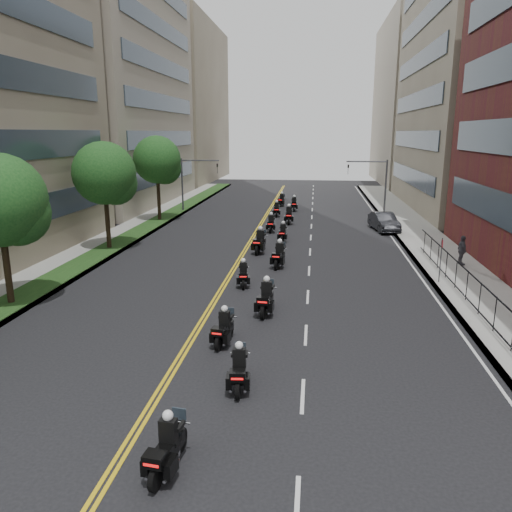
{
  "coord_description": "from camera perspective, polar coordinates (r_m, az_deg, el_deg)",
  "views": [
    {
      "loc": [
        3.39,
        -9.56,
        8.24
      ],
      "look_at": [
        0.4,
        15.91,
        1.87
      ],
      "focal_mm": 35.0,
      "sensor_mm": 36.0,
      "label": 1
    }
  ],
  "objects": [
    {
      "name": "motorcycle_0",
      "position": [
        13.4,
        -10.14,
        -20.86
      ],
      "size": [
        0.65,
        2.19,
        1.62
      ],
      "rotation": [
        0.0,
        0.0,
        -0.12
      ],
      "color": "black",
      "rests_on": "ground"
    },
    {
      "name": "building_left_far",
      "position": [
        91.3,
        -9.89,
        16.75
      ],
      "size": [
        16.0,
        28.0,
        26.0
      ],
      "primitive_type": "cube",
      "color": "#7B6E5A",
      "rests_on": "ground"
    },
    {
      "name": "grass_strip",
      "position": [
        38.38,
        -15.83,
        1.28
      ],
      "size": [
        2.0,
        90.0,
        0.04
      ],
      "primitive_type": "cube",
      "color": "#153A15",
      "rests_on": "sidewalk_left"
    },
    {
      "name": "motorcycle_1",
      "position": [
        16.81,
        -1.96,
        -12.95
      ],
      "size": [
        0.59,
        2.18,
        1.61
      ],
      "rotation": [
        0.0,
        0.0,
        0.09
      ],
      "color": "black",
      "rests_on": "ground"
    },
    {
      "name": "building_right_tan",
      "position": [
        60.72,
        25.46,
        19.08
      ],
      "size": [
        15.11,
        28.0,
        30.0
      ],
      "color": "#7B6E5A",
      "rests_on": "ground"
    },
    {
      "name": "motorcycle_11",
      "position": [
        54.12,
        4.37,
        5.88
      ],
      "size": [
        0.54,
        2.31,
        1.71
      ],
      "rotation": [
        0.0,
        0.0,
        0.04
      ],
      "color": "black",
      "rests_on": "ground"
    },
    {
      "name": "traffic_signal_left",
      "position": [
        53.36,
        -7.45,
        8.96
      ],
      "size": [
        4.09,
        0.2,
        5.6
      ],
      "color": "#3F3F44",
      "rests_on": "ground"
    },
    {
      "name": "motorcycle_8",
      "position": [
        42.45,
        1.72,
        3.66
      ],
      "size": [
        0.53,
        2.27,
        1.67
      ],
      "rotation": [
        0.0,
        0.0,
        0.02
      ],
      "color": "black",
      "rests_on": "ground"
    },
    {
      "name": "traffic_signal_right",
      "position": [
        52.13,
        13.59,
        8.57
      ],
      "size": [
        4.09,
        0.2,
        5.6
      ],
      "color": "#3F3F44",
      "rests_on": "ground"
    },
    {
      "name": "motorcycle_7",
      "position": [
        38.77,
        3.09,
        2.6
      ],
      "size": [
        0.5,
        2.13,
        1.57
      ],
      "rotation": [
        0.0,
        0.0,
        -0.03
      ],
      "color": "black",
      "rests_on": "ground"
    },
    {
      "name": "building_right_far",
      "position": [
        89.54,
        19.14,
        16.27
      ],
      "size": [
        15.0,
        28.0,
        26.0
      ],
      "primitive_type": "cube",
      "color": "gray",
      "rests_on": "ground"
    },
    {
      "name": "pedestrian_c",
      "position": [
        33.67,
        22.49,
        0.6
      ],
      "size": [
        0.6,
        1.14,
        1.86
      ],
      "primitive_type": "imported",
      "rotation": [
        0.0,
        0.0,
        1.71
      ],
      "color": "#47454D",
      "rests_on": "sidewalk_right"
    },
    {
      "name": "motorcycle_9",
      "position": [
        46.38,
        3.77,
        4.6
      ],
      "size": [
        0.59,
        2.48,
        1.83
      ],
      "rotation": [
        0.0,
        0.0,
        0.04
      ],
      "color": "black",
      "rests_on": "ground"
    },
    {
      "name": "motorcycle_4",
      "position": [
        27.42,
        -1.46,
        -2.21
      ],
      "size": [
        0.63,
        2.09,
        1.55
      ],
      "rotation": [
        0.0,
        0.0,
        0.13
      ],
      "color": "black",
      "rests_on": "ground"
    },
    {
      "name": "parked_sedan",
      "position": [
        44.31,
        14.42,
        3.82
      ],
      "size": [
        2.4,
        4.91,
        1.55
      ],
      "primitive_type": "imported",
      "rotation": [
        0.0,
        0.0,
        0.17
      ],
      "color": "black",
      "rests_on": "ground"
    },
    {
      "name": "sidewalk_left",
      "position": [
        38.71,
        -16.92,
        1.17
      ],
      "size": [
        4.0,
        90.0,
        0.15
      ],
      "primitive_type": "cube",
      "color": "gray",
      "rests_on": "ground"
    },
    {
      "name": "motorcycle_3",
      "position": [
        23.26,
        1.16,
        -4.94
      ],
      "size": [
        0.63,
        2.43,
        1.79
      ],
      "rotation": [
        0.0,
        0.0,
        -0.07
      ],
      "color": "black",
      "rests_on": "ground"
    },
    {
      "name": "building_left_mid",
      "position": [
        63.51,
        -18.2,
        21.24
      ],
      "size": [
        16.11,
        28.0,
        34.0
      ],
      "color": "gray",
      "rests_on": "ground"
    },
    {
      "name": "motorcycle_10",
      "position": [
        50.33,
        2.37,
        5.27
      ],
      "size": [
        0.56,
        2.24,
        1.65
      ],
      "rotation": [
        0.0,
        0.0,
        0.06
      ],
      "color": "black",
      "rests_on": "ground"
    },
    {
      "name": "sidewalk_right",
      "position": [
        36.54,
        20.13,
        0.18
      ],
      "size": [
        4.0,
        90.0,
        0.15
      ],
      "primitive_type": "cube",
      "color": "gray",
      "rests_on": "ground"
    },
    {
      "name": "street_trees",
      "position": [
        31.81,
        -20.53,
        7.47
      ],
      "size": [
        4.4,
        38.4,
        7.98
      ],
      "color": "#2F2115",
      "rests_on": "ground"
    },
    {
      "name": "motorcycle_6",
      "position": [
        34.92,
        0.44,
        1.56
      ],
      "size": [
        0.74,
        2.55,
        1.88
      ],
      "rotation": [
        0.0,
        0.0,
        -0.12
      ],
      "color": "black",
      "rests_on": "ground"
    },
    {
      "name": "iron_fence",
      "position": [
        24.01,
        24.89,
        -5.18
      ],
      "size": [
        0.05,
        28.0,
        1.5
      ],
      "color": "black",
      "rests_on": "sidewalk_right"
    },
    {
      "name": "motorcycle_5",
      "position": [
        31.3,
        2.66,
        0.01
      ],
      "size": [
        0.74,
        2.41,
        1.78
      ],
      "rotation": [
        0.0,
        0.0,
        -0.14
      ],
      "color": "black",
      "rests_on": "ground"
    },
    {
      "name": "ground",
      "position": [
        13.07,
        -11.01,
        -25.42
      ],
      "size": [
        160.0,
        160.0,
        0.0
      ],
      "primitive_type": "plane",
      "color": "black",
      "rests_on": "ground"
    },
    {
      "name": "motorcycle_12",
      "position": [
        57.6,
        2.94,
        6.36
      ],
      "size": [
        0.67,
        2.21,
        1.63
      ],
      "rotation": [
        0.0,
        0.0,
        -0.13
      ],
      "color": "black",
      "rests_on": "ground"
    },
    {
      "name": "motorcycle_2",
      "position": [
        20.09,
        -3.7,
        -8.35
      ],
      "size": [
        0.65,
        2.13,
        1.58
      ],
      "rotation": [
        0.0,
        0.0,
        -0.14
      ],
      "color": "black",
      "rests_on": "ground"
    }
  ]
}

